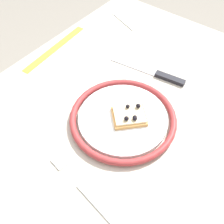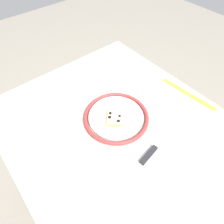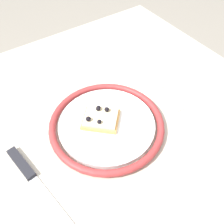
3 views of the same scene
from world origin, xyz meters
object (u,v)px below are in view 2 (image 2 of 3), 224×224
(knife, at_px, (154,149))
(measuring_tape, at_px, (188,94))
(dining_table, at_px, (118,138))
(plate, at_px, (116,117))
(pizza_slice_near, at_px, (115,118))
(fork, at_px, (82,95))

(knife, distance_m, measuring_tape, 0.35)
(dining_table, xyz_separation_m, measuring_tape, (0.07, 0.37, 0.09))
(plate, bearing_deg, pizza_slice_near, -61.39)
(dining_table, distance_m, plate, 0.11)
(plate, height_order, pizza_slice_near, pizza_slice_near)
(pizza_slice_near, distance_m, measuring_tape, 0.38)
(dining_table, distance_m, pizza_slice_near, 0.12)
(fork, xyz_separation_m, measuring_tape, (0.31, 0.39, -0.00))
(dining_table, xyz_separation_m, fork, (-0.24, -0.02, 0.09))
(plate, relative_size, measuring_tape, 0.98)
(fork, bearing_deg, knife, 6.64)
(dining_table, height_order, measuring_tape, measuring_tape)
(knife, height_order, measuring_tape, knife)
(knife, bearing_deg, dining_table, -169.08)
(knife, xyz_separation_m, measuring_tape, (-0.10, 0.34, -0.00))
(pizza_slice_near, relative_size, knife, 0.45)
(dining_table, bearing_deg, fork, -176.35)
(plate, distance_m, fork, 0.20)
(measuring_tape, bearing_deg, knife, -78.80)
(plate, xyz_separation_m, measuring_tape, (0.10, 0.35, -0.01))
(plate, distance_m, knife, 0.20)
(plate, relative_size, fork, 1.36)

